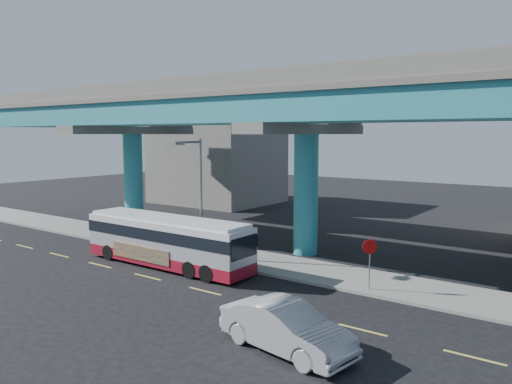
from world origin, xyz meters
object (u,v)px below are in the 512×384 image
Objects in this scene: transit_bus at (167,239)px; sedan at (286,328)px; street_lamp at (194,181)px; stop_sign at (370,253)px; parked_car at (148,231)px.

transit_bus is 12.65m from sedan.
transit_bus is 1.57× the size of street_lamp.
street_lamp is 10.85m from stop_sign.
parked_car is 1.53× the size of stop_sign.
parked_car is at bearing 157.53° from stop_sign.
sedan is (11.41, -5.40, -0.71)m from transit_bus.
transit_bus is 3.01× the size of parked_car.
transit_bus is 2.08× the size of sedan.
sedan is 1.45× the size of parked_car.
street_lamp reaches higher than transit_bus.
street_lamp is (0.64, 1.62, 3.20)m from transit_bus.
transit_bus is 4.60× the size of stop_sign.
parked_car is (-5.87, 3.83, -0.80)m from transit_bus.
stop_sign reaches higher than parked_car.
sedan is at bearing -25.63° from transit_bus.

